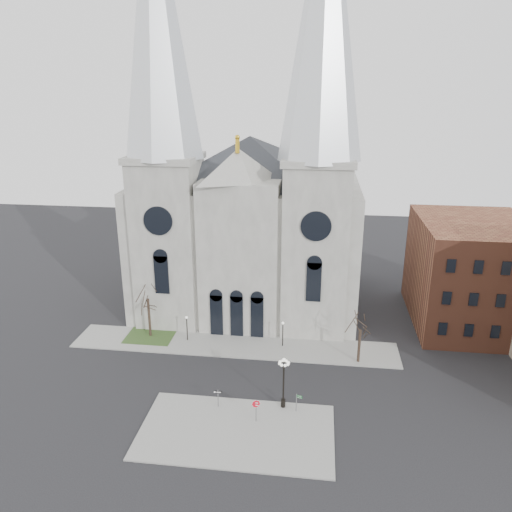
# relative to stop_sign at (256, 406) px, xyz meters

# --- Properties ---
(ground) EXTENTS (160.00, 160.00, 0.00)m
(ground) POSITION_rel_stop_sign_xyz_m (-4.63, 3.35, -1.84)
(ground) COLOR black
(ground) RESTS_ON ground
(sidewalk_near) EXTENTS (18.00, 10.00, 0.14)m
(sidewalk_near) POSITION_rel_stop_sign_xyz_m (-1.63, -1.65, -1.77)
(sidewalk_near) COLOR gray
(sidewalk_near) RESTS_ON ground
(sidewalk_far) EXTENTS (40.00, 6.00, 0.14)m
(sidewalk_far) POSITION_rel_stop_sign_xyz_m (-4.63, 14.35, -1.77)
(sidewalk_far) COLOR gray
(sidewalk_far) RESTS_ON ground
(grass_patch) EXTENTS (6.00, 5.00, 0.18)m
(grass_patch) POSITION_rel_stop_sign_xyz_m (-15.63, 15.35, -1.75)
(grass_patch) COLOR #2D471E
(grass_patch) RESTS_ON ground
(cathedral) EXTENTS (33.00, 26.66, 54.00)m
(cathedral) POSITION_rel_stop_sign_xyz_m (-4.63, 26.20, 16.64)
(cathedral) COLOR gray
(cathedral) RESTS_ON ground
(bg_building_brick) EXTENTS (14.00, 18.00, 14.00)m
(bg_building_brick) POSITION_rel_stop_sign_xyz_m (25.37, 25.35, 5.16)
(bg_building_brick) COLOR brown
(bg_building_brick) RESTS_ON ground
(tree_left) EXTENTS (3.20, 3.20, 7.50)m
(tree_left) POSITION_rel_stop_sign_xyz_m (-15.63, 15.35, 3.74)
(tree_left) COLOR black
(tree_left) RESTS_ON ground
(tree_right) EXTENTS (3.20, 3.20, 6.00)m
(tree_right) POSITION_rel_stop_sign_xyz_m (10.37, 12.35, 2.62)
(tree_right) COLOR black
(tree_right) RESTS_ON ground
(ped_lamp_left) EXTENTS (0.32, 0.32, 3.26)m
(ped_lamp_left) POSITION_rel_stop_sign_xyz_m (-10.63, 14.85, 0.49)
(ped_lamp_left) COLOR black
(ped_lamp_left) RESTS_ON sidewalk_far
(ped_lamp_right) EXTENTS (0.32, 0.32, 3.26)m
(ped_lamp_right) POSITION_rel_stop_sign_xyz_m (1.37, 14.85, 0.49)
(ped_lamp_right) COLOR black
(ped_lamp_right) RESTS_ON sidewalk_far
(stop_sign) EXTENTS (0.86, 0.10, 2.38)m
(stop_sign) POSITION_rel_stop_sign_xyz_m (0.00, 0.00, 0.00)
(stop_sign) COLOR slate
(stop_sign) RESTS_ON sidewalk_near
(globe_lamp) EXTENTS (1.49, 1.49, 5.49)m
(globe_lamp) POSITION_rel_stop_sign_xyz_m (2.38, 2.60, 1.74)
(globe_lamp) COLOR black
(globe_lamp) RESTS_ON sidewalk_near
(one_way_sign) EXTENTS (0.84, 0.08, 1.91)m
(one_way_sign) POSITION_rel_stop_sign_xyz_m (-4.04, 1.79, -0.38)
(one_way_sign) COLOR slate
(one_way_sign) RESTS_ON sidewalk_near
(street_name_sign) EXTENTS (0.61, 0.20, 1.96)m
(street_name_sign) POSITION_rel_stop_sign_xyz_m (3.79, 2.01, -0.53)
(street_name_sign) COLOR slate
(street_name_sign) RESTS_ON sidewalk_near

